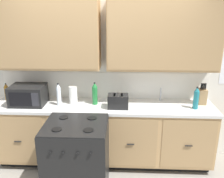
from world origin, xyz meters
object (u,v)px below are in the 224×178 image
(knife_block, at_px, (202,96))
(paper_towel_roll, at_px, (73,95))
(bottle_teal, at_px, (196,98))
(bottle_green, at_px, (95,94))
(microwave, at_px, (28,95))
(toaster, at_px, (118,101))
(bottle_clear, at_px, (59,95))
(bottle_amber, at_px, (7,92))
(stove_range, at_px, (77,158))

(knife_block, height_order, paper_towel_roll, knife_block)
(paper_towel_roll, xyz_separation_m, bottle_teal, (1.71, -0.11, 0.02))
(bottle_green, bearing_deg, microwave, -176.97)
(paper_towel_roll, relative_size, bottle_teal, 0.83)
(toaster, distance_m, knife_block, 1.22)
(knife_block, height_order, bottle_clear, bottle_clear)
(knife_block, height_order, bottle_amber, knife_block)
(knife_block, xyz_separation_m, paper_towel_roll, (-1.85, -0.07, 0.01))
(paper_towel_roll, bearing_deg, bottle_teal, -3.82)
(microwave, relative_size, knife_block, 1.55)
(microwave, xyz_separation_m, bottle_green, (0.95, 0.05, 0.02))
(paper_towel_roll, bearing_deg, bottle_clear, -157.84)
(knife_block, bearing_deg, stove_range, -156.37)
(bottle_clear, distance_m, bottle_teal, 1.90)
(bottle_teal, bearing_deg, toaster, -178.89)
(knife_block, bearing_deg, bottle_clear, -175.78)
(bottle_teal, bearing_deg, microwave, 178.75)
(knife_block, bearing_deg, bottle_teal, -126.43)
(paper_towel_roll, xyz_separation_m, bottle_clear, (-0.19, -0.08, 0.03))
(paper_towel_roll, relative_size, bottle_amber, 1.00)
(stove_range, xyz_separation_m, microwave, (-0.79, 0.61, 0.60))
(stove_range, xyz_separation_m, bottle_teal, (1.56, 0.55, 0.62))
(bottle_green, distance_m, bottle_clear, 0.51)
(bottle_clear, bearing_deg, toaster, -3.93)
(microwave, distance_m, paper_towel_roll, 0.64)
(knife_block, relative_size, paper_towel_roll, 1.19)
(paper_towel_roll, relative_size, bottle_green, 0.80)
(stove_range, relative_size, bottle_green, 2.93)
(toaster, height_order, knife_block, knife_block)
(microwave, relative_size, bottle_teal, 1.53)
(bottle_teal, bearing_deg, paper_towel_roll, 176.18)
(bottle_clear, height_order, bottle_amber, bottle_clear)
(knife_block, xyz_separation_m, bottle_teal, (-0.14, -0.19, 0.04))
(bottle_clear, xyz_separation_m, bottle_teal, (1.90, -0.04, -0.01))
(microwave, relative_size, toaster, 1.71)
(toaster, relative_size, bottle_green, 0.86)
(bottle_green, xyz_separation_m, bottle_teal, (1.39, -0.10, -0.01))
(bottle_green, bearing_deg, toaster, -20.02)
(paper_towel_roll, height_order, bottle_clear, bottle_clear)
(bottle_clear, xyz_separation_m, bottle_amber, (-0.83, 0.17, -0.03))
(stove_range, relative_size, toaster, 3.39)
(knife_block, distance_m, bottle_teal, 0.24)
(bottle_amber, bearing_deg, toaster, -7.75)
(bottle_clear, bearing_deg, knife_block, 4.22)
(bottle_teal, distance_m, bottle_amber, 2.74)
(stove_range, bearing_deg, bottle_clear, 120.00)
(bottle_teal, bearing_deg, stove_range, -160.39)
(microwave, xyz_separation_m, paper_towel_roll, (0.63, 0.06, -0.01))
(toaster, relative_size, paper_towel_roll, 1.08)
(stove_range, relative_size, microwave, 1.98)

